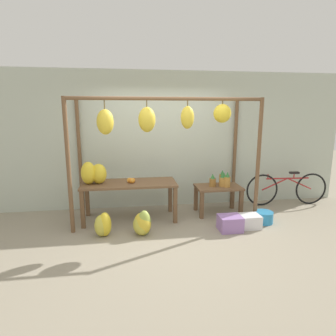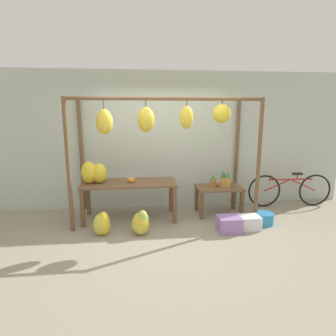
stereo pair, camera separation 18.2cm
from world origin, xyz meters
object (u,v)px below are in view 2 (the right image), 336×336
pineapple_cluster (223,181)px  parked_bicycle (290,190)px  banana_pile_ground_left (102,224)px  orange_pile (131,180)px  fruit_crate_purple (249,222)px  blue_bucket (264,218)px  banana_pile_ground_right (141,224)px  banana_pile_on_table (94,173)px  fruit_crate_white (229,224)px

pineapple_cluster → parked_bicycle: pineapple_cluster is taller
pineapple_cluster → parked_bicycle: size_ratio=0.22×
banana_pile_ground_left → parked_bicycle: parked_bicycle is taller
pineapple_cluster → orange_pile: bearing=-176.5°
banana_pile_ground_left → orange_pile: bearing=53.3°
pineapple_cluster → parked_bicycle: bearing=10.1°
orange_pile → fruit_crate_purple: size_ratio=0.48×
blue_bucket → parked_bicycle: size_ratio=0.19×
pineapple_cluster → blue_bucket: (0.61, -0.59, -0.57)m
orange_pile → banana_pile_ground_left: size_ratio=0.41×
fruit_crate_purple → parked_bicycle: bearing=38.8°
pineapple_cluster → banana_pile_ground_right: 1.85m
orange_pile → banana_pile_ground_left: bearing=-126.7°
banana_pile_ground_right → blue_bucket: bearing=5.1°
banana_pile_on_table → fruit_crate_purple: (2.69, -0.69, -0.79)m
blue_bucket → fruit_crate_white: bearing=-161.9°
banana_pile_ground_left → blue_bucket: bearing=3.1°
fruit_crate_white → banana_pile_ground_left: bearing=177.7°
pineapple_cluster → banana_pile_ground_left: size_ratio=0.98×
banana_pile_ground_left → banana_pile_on_table: bearing=106.2°
fruit_crate_purple → orange_pile: bearing=161.9°
pineapple_cluster → fruit_crate_purple: (0.27, -0.77, -0.56)m
fruit_crate_white → fruit_crate_purple: 0.39m
fruit_crate_white → parked_bicycle: bearing=33.4°
banana_pile_on_table → pineapple_cluster: banana_pile_on_table is taller
fruit_crate_white → parked_bicycle: parked_bicycle is taller
banana_pile_on_table → pineapple_cluster: bearing=1.8°
banana_pile_on_table → fruit_crate_purple: 2.89m
banana_pile_on_table → banana_pile_ground_right: bearing=-40.8°
fruit_crate_white → banana_pile_on_table: bearing=162.0°
banana_pile_ground_left → blue_bucket: (2.84, 0.15, -0.09)m
orange_pile → fruit_crate_white: 1.90m
banana_pile_on_table → blue_bucket: (3.04, -0.52, -0.80)m
banana_pile_on_table → banana_pile_ground_left: size_ratio=1.31×
orange_pile → fruit_crate_white: orange_pile is taller
pineapple_cluster → fruit_crate_purple: size_ratio=1.14×
banana_pile_ground_left → fruit_crate_white: banana_pile_ground_left is taller
banana_pile_ground_right → fruit_crate_purple: banana_pile_ground_right is taller
banana_pile_on_table → parked_bicycle: size_ratio=0.29×
banana_pile_ground_right → fruit_crate_white: size_ratio=1.10×
fruit_crate_purple → fruit_crate_white: bearing=-170.6°
parked_bicycle → fruit_crate_purple: parked_bicycle is taller
fruit_crate_white → orange_pile: bearing=156.2°
banana_pile_ground_right → parked_bicycle: size_ratio=0.24×
pineapple_cluster → fruit_crate_white: (-0.12, -0.83, -0.55)m
parked_bicycle → fruit_crate_purple: size_ratio=5.19×
blue_bucket → orange_pile: bearing=168.4°
blue_bucket → banana_pile_ground_left: bearing=-176.9°
banana_pile_on_table → fruit_crate_white: 2.55m
blue_bucket → banana_pile_on_table: bearing=170.4°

